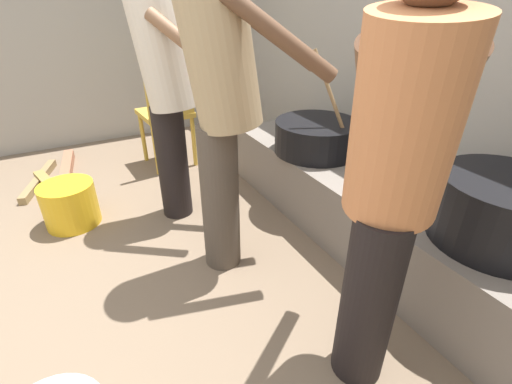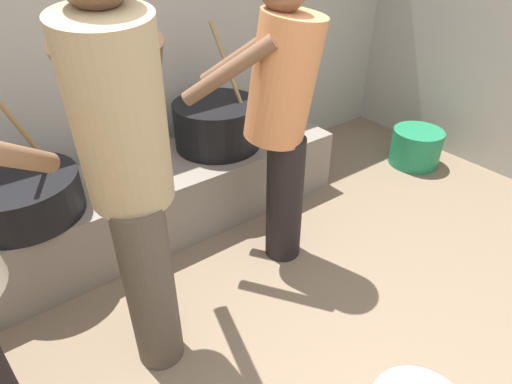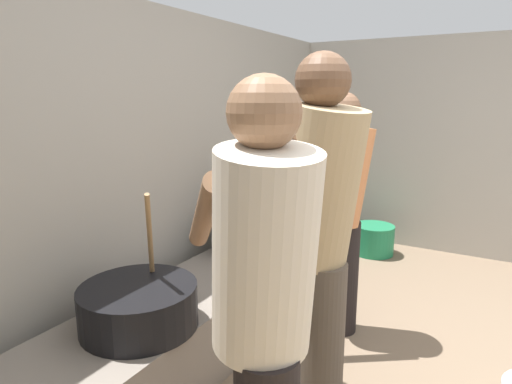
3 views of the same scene
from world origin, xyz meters
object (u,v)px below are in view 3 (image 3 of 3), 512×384
at_px(cooking_pot_main, 251,231).
at_px(cook_in_tan_shirt, 319,227).
at_px(bucket_green_plastic, 374,239).
at_px(cook_in_cream_shirt, 264,307).
at_px(cook_in_orange_shirt, 341,201).
at_px(cooking_pot_secondary, 139,306).

xyz_separation_m(cooking_pot_main, cook_in_tan_shirt, (-0.89, -0.86, 0.40)).
bearing_deg(cooking_pot_main, bucket_green_plastic, -18.05).
xyz_separation_m(cook_in_tan_shirt, bucket_green_plastic, (2.39, 0.37, -0.82)).
distance_m(cook_in_tan_shirt, cook_in_cream_shirt, 0.63).
height_order(cook_in_orange_shirt, bucket_green_plastic, cook_in_orange_shirt).
bearing_deg(cooking_pot_main, cook_in_orange_shirt, -93.19).
xyz_separation_m(cook_in_orange_shirt, cook_in_tan_shirt, (-0.85, -0.20, 0.10)).
height_order(cooking_pot_main, cook_in_orange_shirt, cook_in_orange_shirt).
relative_size(cooking_pot_main, bucket_green_plastic, 1.95).
distance_m(cooking_pot_main, bucket_green_plastic, 1.63).
height_order(cook_in_cream_shirt, bucket_green_plastic, cook_in_cream_shirt).
distance_m(cooking_pot_main, cook_in_orange_shirt, 0.73).
height_order(cooking_pot_secondary, cook_in_cream_shirt, cook_in_cream_shirt).
relative_size(cooking_pot_secondary, cook_in_orange_shirt, 0.44).
bearing_deg(cook_in_cream_shirt, cook_in_orange_shirt, 10.64).
distance_m(cooking_pot_secondary, bucket_green_plastic, 2.73).
height_order(cook_in_tan_shirt, bucket_green_plastic, cook_in_tan_shirt).
bearing_deg(cook_in_cream_shirt, cook_in_tan_shirt, 7.06).
height_order(cook_in_orange_shirt, cook_in_tan_shirt, cook_in_tan_shirt).
bearing_deg(cook_in_tan_shirt, cook_in_cream_shirt, -172.94).
bearing_deg(bucket_green_plastic, cook_in_tan_shirt, -171.15).
relative_size(cook_in_tan_shirt, cook_in_cream_shirt, 1.07).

